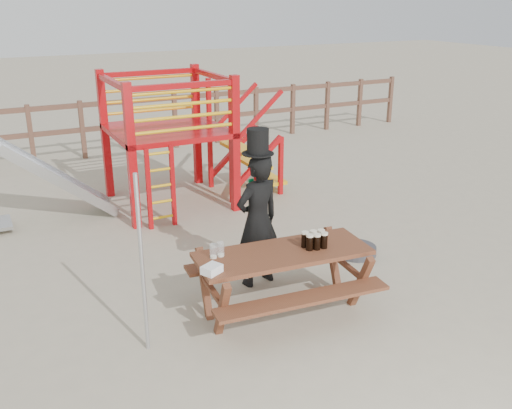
% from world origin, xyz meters
% --- Properties ---
extents(ground, '(60.00, 60.00, 0.00)m').
position_xyz_m(ground, '(0.00, 0.00, 0.00)').
color(ground, tan).
rests_on(ground, ground).
extents(back_fence, '(15.09, 0.09, 1.20)m').
position_xyz_m(back_fence, '(0.00, 7.00, 0.74)').
color(back_fence, brown).
rests_on(back_fence, ground).
extents(playground_fort, '(4.71, 1.84, 2.10)m').
position_xyz_m(playground_fort, '(0.12, 3.58, 1.07)').
color(playground_fort, '#B20B10').
rests_on(playground_fort, ground).
extents(picnic_table, '(1.92, 1.41, 0.70)m').
position_xyz_m(picnic_table, '(0.13, -0.22, 0.44)').
color(picnic_table, brown).
rests_on(picnic_table, ground).
extents(man_with_hat, '(0.63, 0.47, 1.85)m').
position_xyz_m(man_with_hat, '(0.20, 0.49, 0.83)').
color(man_with_hat, black).
rests_on(man_with_hat, ground).
extents(metal_pole, '(0.04, 0.04, 1.76)m').
position_xyz_m(metal_pole, '(-1.36, -0.24, 0.88)').
color(metal_pole, '#B2B2B7').
rests_on(metal_pole, ground).
extents(parasol_base, '(0.51, 0.51, 0.22)m').
position_xyz_m(parasol_base, '(1.69, 0.58, 0.06)').
color(parasol_base, '#36353A').
rests_on(parasol_base, ground).
extents(paper_bag, '(0.22, 0.21, 0.08)m').
position_xyz_m(paper_bag, '(-0.72, -0.33, 0.74)').
color(paper_bag, white).
rests_on(paper_bag, picnic_table).
extents(stout_pints, '(0.26, 0.19, 0.17)m').
position_xyz_m(stout_pints, '(0.48, -0.28, 0.79)').
color(stout_pints, black).
rests_on(stout_pints, picnic_table).
extents(empty_glasses, '(0.16, 0.08, 0.15)m').
position_xyz_m(empty_glasses, '(-0.53, -0.03, 0.77)').
color(empty_glasses, silver).
rests_on(empty_glasses, picnic_table).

